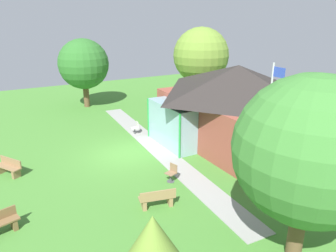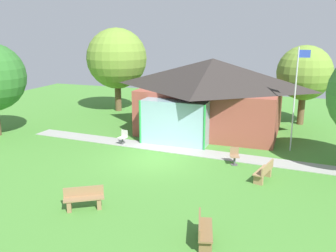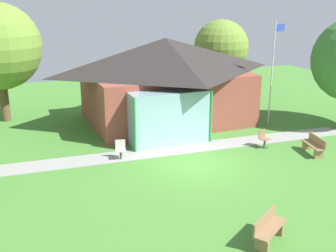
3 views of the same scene
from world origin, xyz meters
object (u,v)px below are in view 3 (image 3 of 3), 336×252
object	(u,v)px
patio_chair_west	(121,150)
tree_behind_pavilion_right	(221,48)
bench_mid_right	(314,146)
patio_chair_lawn_spare	(264,139)
pavilion	(165,79)
flagpole	(273,69)
bench_front_center	(268,229)

from	to	relation	value
patio_chair_west	tree_behind_pavilion_right	world-z (taller)	tree_behind_pavilion_right
bench_mid_right	patio_chair_lawn_spare	bearing A→B (deg)	58.36
bench_mid_right	patio_chair_west	bearing A→B (deg)	85.37
pavilion	flagpole	distance (m)	5.99
flagpole	patio_chair_west	xyz separation A→B (m)	(-9.35, -2.13, -2.73)
pavilion	tree_behind_pavilion_right	size ratio (longest dim) A/B	1.73
bench_front_center	patio_chair_lawn_spare	size ratio (longest dim) A/B	1.75
bench_mid_right	tree_behind_pavilion_right	world-z (taller)	tree_behind_pavilion_right
patio_chair_west	patio_chair_lawn_spare	bearing A→B (deg)	-176.87
flagpole	patio_chair_west	size ratio (longest dim) A/B	6.64
bench_front_center	bench_mid_right	bearing A→B (deg)	-172.43
pavilion	tree_behind_pavilion_right	xyz separation A→B (m)	(5.69, 3.83, 1.16)
patio_chair_west	tree_behind_pavilion_right	bearing A→B (deg)	-125.99
patio_chair_lawn_spare	tree_behind_pavilion_right	xyz separation A→B (m)	(2.99, 9.76, 3.23)
bench_front_center	patio_chair_west	distance (m)	8.11
pavilion	bench_mid_right	distance (m)	8.93
bench_front_center	patio_chair_lawn_spare	bearing A→B (deg)	-156.16
pavilion	bench_front_center	xyz separation A→B (m)	(-1.80, -12.64, -2.08)
patio_chair_lawn_spare	patio_chair_west	bearing A→B (deg)	-26.34
patio_chair_west	pavilion	bearing A→B (deg)	-117.55
pavilion	bench_mid_right	world-z (taller)	pavilion
bench_mid_right	tree_behind_pavilion_right	xyz separation A→B (m)	(1.38, 11.37, 3.25)
pavilion	bench_front_center	bearing A→B (deg)	-98.13
pavilion	flagpole	world-z (taller)	flagpole
flagpole	bench_front_center	xyz separation A→B (m)	(-7.11, -9.92, -2.74)
flagpole	tree_behind_pavilion_right	xyz separation A→B (m)	(0.39, 6.54, 0.50)
bench_front_center	pavilion	bearing A→B (deg)	-130.36
flagpole	patio_chair_lawn_spare	bearing A→B (deg)	-128.90
patio_chair_lawn_spare	bench_front_center	bearing A→B (deg)	38.94
bench_front_center	bench_mid_right	world-z (taller)	same
pavilion	patio_chair_lawn_spare	size ratio (longest dim) A/B	11.20
pavilion	bench_mid_right	bearing A→B (deg)	-60.24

